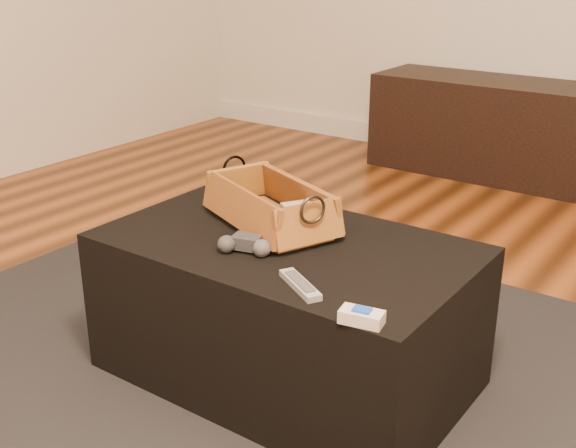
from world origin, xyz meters
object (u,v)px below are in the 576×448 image
Objects in this scene: tv_remote at (262,215)px; cream_gadget at (362,317)px; ottoman at (286,310)px; wicker_basket at (270,208)px; silver_remote at (300,284)px; media_cabinet at (496,128)px; game_controller at (245,245)px.

cream_gadget is (0.53, -0.34, -0.01)m from tv_remote.
ottoman is 0.28m from tv_remote.
tv_remote is at bearing -165.95° from wicker_basket.
tv_remote is at bearing 147.20° from cream_gadget.
silver_remote is (0.33, -0.28, -0.02)m from tv_remote.
media_cabinet is 5.71× the size of tv_remote.
media_cabinet is 2.21m from wicker_basket.
tv_remote is 2.29× the size of cream_gadget.
media_cabinet reaches higher than cream_gadget.
tv_remote is at bearing 139.57° from silver_remote.
cream_gadget is at bearing -18.82° from game_controller.
silver_remote is at bearing -20.23° from game_controller.
media_cabinet is at bearing 96.08° from ottoman.
ottoman is at bearing 145.08° from cream_gadget.
tv_remote is 1.52× the size of game_controller.
silver_remote reaches higher than ottoman.
silver_remote is at bearing -47.89° from ottoman.
media_cabinet reaches higher than game_controller.
ottoman is 0.53m from cream_gadget.
media_cabinet is at bearing 93.50° from wicker_basket.
wicker_basket is 4.82× the size of cream_gadget.
game_controller is (-0.04, -0.13, 0.23)m from ottoman.
game_controller is at bearing 159.77° from silver_remote.
game_controller is (0.20, -2.39, 0.20)m from media_cabinet.
wicker_basket reaches higher than game_controller.
wicker_basket is 0.21m from game_controller.
game_controller is 0.46m from cream_gadget.
wicker_basket reaches higher than ottoman.
media_cabinet is 2.71× the size of wicker_basket.
tv_remote is 0.63m from cream_gadget.
silver_remote is at bearing -80.07° from media_cabinet.
cream_gadget is at bearing -75.96° from media_cabinet.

